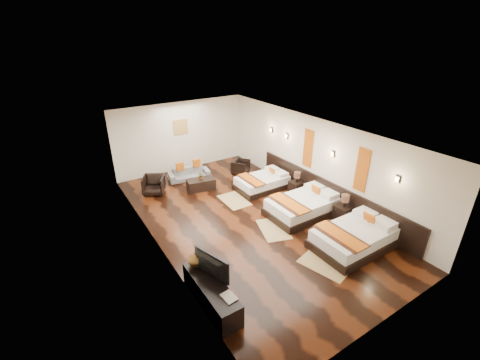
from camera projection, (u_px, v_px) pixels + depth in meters
floor at (245, 218)px, 10.03m from camera, size 5.50×9.50×0.01m
ceiling at (246, 131)px, 8.84m from camera, size 5.50×9.50×0.01m
back_wall at (181, 136)px, 13.05m from camera, size 5.50×0.01×2.80m
left_wall at (155, 202)px, 8.09m from camera, size 0.01×9.50×2.80m
right_wall at (314, 159)px, 10.77m from camera, size 0.01×9.50×2.80m
headboard_panel at (328, 194)px, 10.55m from camera, size 0.08×6.60×0.90m
bed_near at (355, 237)px, 8.63m from camera, size 2.25×1.41×0.86m
bed_mid at (303, 206)px, 10.15m from camera, size 2.24×1.41×0.86m
bed_far at (263, 182)px, 11.82m from camera, size 1.90×1.20×0.73m
nightstand_a at (343, 212)px, 9.79m from camera, size 0.45×0.45×0.89m
nightstand_b at (296, 186)px, 11.42m from camera, size 0.42×0.42×0.84m
jute_mat_near at (324, 265)px, 8.05m from camera, size 1.05×1.36×0.01m
jute_mat_mid at (273, 229)px, 9.48m from camera, size 1.09×1.38×0.01m
jute_mat_far at (234, 200)px, 11.07m from camera, size 0.78×1.22×0.01m
tv_console at (211, 293)px, 6.81m from camera, size 0.50×1.80×0.55m
tv at (208, 267)px, 6.74m from camera, size 0.41×0.96×0.56m
book at (224, 300)px, 6.27m from camera, size 0.26×0.34×0.03m
figurine at (196, 258)px, 7.13m from camera, size 0.48×0.48×0.38m
sofa at (189, 174)px, 12.56m from camera, size 1.65×0.87×0.46m
armchair_left at (154, 185)px, 11.43m from camera, size 0.98×0.99×0.67m
armchair_right at (241, 167)px, 13.00m from camera, size 0.89×0.89×0.59m
coffee_table at (201, 184)px, 11.78m from camera, size 1.07×0.67×0.40m
table_plant at (201, 176)px, 11.66m from camera, size 0.30×0.28×0.27m
orange_panel_a at (362, 170)px, 9.19m from camera, size 0.04×0.40×1.30m
orange_panel_b at (308, 148)px, 10.86m from camera, size 0.04×0.40×1.30m
sconce_near at (398, 179)px, 8.27m from camera, size 0.07×0.12×0.18m
sconce_mid at (333, 154)px, 9.95m from camera, size 0.07×0.12×0.18m
sconce_far at (287, 136)px, 11.63m from camera, size 0.07×0.12×0.18m
sconce_lounge at (271, 130)px, 12.31m from camera, size 0.07×0.12×0.18m
gold_artwork at (181, 127)px, 12.87m from camera, size 0.60×0.04×0.60m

